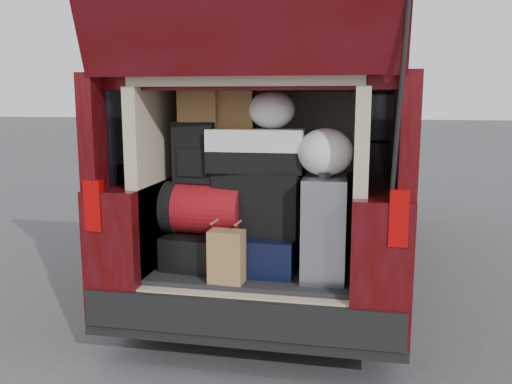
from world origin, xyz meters
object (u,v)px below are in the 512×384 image
at_px(kraft_bag, 227,257).
at_px(black_soft_case, 261,202).
at_px(red_duffel, 205,208).
at_px(twotone_duffel, 257,150).
at_px(navy_hardshell, 265,250).
at_px(backpack, 196,152).
at_px(black_hardshell, 203,247).
at_px(silver_roller, 324,227).

distance_m(kraft_bag, black_soft_case, 0.47).
height_order(red_duffel, twotone_duffel, twotone_duffel).
bearing_deg(kraft_bag, navy_hardshell, 66.04).
height_order(navy_hardshell, twotone_duffel, twotone_duffel).
distance_m(black_soft_case, backpack, 0.52).
distance_m(navy_hardshell, red_duffel, 0.47).
relative_size(black_soft_case, backpack, 1.41).
height_order(kraft_bag, red_duffel, red_duffel).
relative_size(backpack, twotone_duffel, 0.65).
relative_size(black_hardshell, kraft_bag, 1.71).
relative_size(red_duffel, black_soft_case, 0.93).
relative_size(kraft_bag, red_duffel, 0.62).
bearing_deg(navy_hardshell, kraft_bag, -115.34).
xyz_separation_m(navy_hardshell, kraft_bag, (-0.17, -0.33, 0.04)).
height_order(silver_roller, backpack, backpack).
xyz_separation_m(black_hardshell, silver_roller, (0.80, -0.12, 0.20)).
distance_m(silver_roller, twotone_duffel, 0.64).
distance_m(navy_hardshell, twotone_duffel, 0.65).
height_order(kraft_bag, black_soft_case, black_soft_case).
height_order(silver_roller, kraft_bag, silver_roller).
relative_size(navy_hardshell, black_soft_case, 0.97).
xyz_separation_m(black_hardshell, twotone_duffel, (0.36, 0.01, 0.65)).
xyz_separation_m(silver_roller, black_soft_case, (-0.42, 0.13, 0.12)).
relative_size(black_hardshell, red_duffel, 1.06).
relative_size(red_duffel, twotone_duffel, 0.85).
distance_m(black_soft_case, twotone_duffel, 0.33).
bearing_deg(black_hardshell, twotone_duffel, 7.71).
bearing_deg(kraft_bag, backpack, 133.58).
bearing_deg(black_soft_case, backpack, -170.25).
distance_m(kraft_bag, backpack, 0.73).
xyz_separation_m(navy_hardshell, silver_roller, (0.38, -0.10, 0.20)).
bearing_deg(backpack, twotone_duffel, 7.66).
height_order(black_hardshell, navy_hardshell, navy_hardshell).
bearing_deg(red_duffel, kraft_bag, -50.62).
relative_size(kraft_bag, backpack, 0.81).
distance_m(silver_roller, red_duffel, 0.78).
bearing_deg(kraft_bag, silver_roller, 25.41).
height_order(navy_hardshell, black_soft_case, black_soft_case).
bearing_deg(red_duffel, black_soft_case, 10.87).
distance_m(silver_roller, kraft_bag, 0.62).
distance_m(black_hardshell, backpack, 0.64).
bearing_deg(silver_roller, black_soft_case, 160.25).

